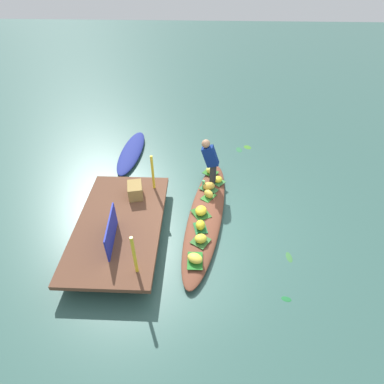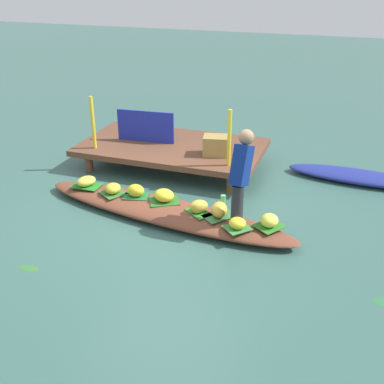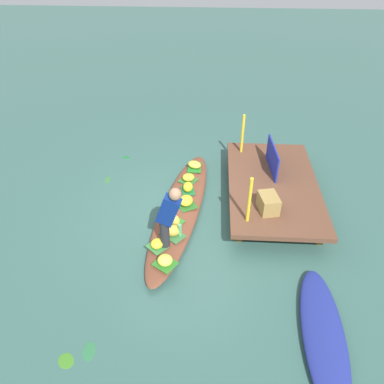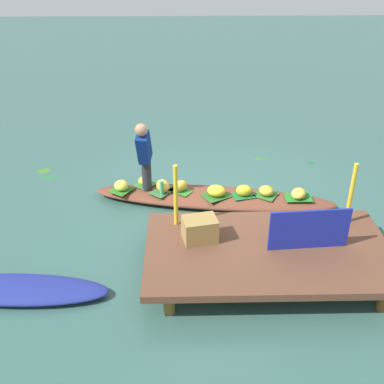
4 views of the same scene
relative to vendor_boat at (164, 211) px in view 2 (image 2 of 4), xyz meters
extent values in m
plane|color=#355C53|center=(0.00, 0.00, -0.10)|extent=(40.00, 40.00, 0.00)
cube|color=brown|center=(-0.59, 1.85, 0.25)|extent=(3.20, 1.80, 0.10)
cylinder|color=brown|center=(-1.87, 1.13, 0.05)|extent=(0.14, 0.14, 0.30)
cylinder|color=brown|center=(0.69, 1.13, 0.05)|extent=(0.14, 0.14, 0.30)
cylinder|color=brown|center=(-1.87, 2.57, 0.05)|extent=(0.14, 0.14, 0.30)
cylinder|color=brown|center=(0.69, 2.57, 0.05)|extent=(0.14, 0.14, 0.30)
ellipsoid|color=brown|center=(0.00, 0.00, 0.00)|extent=(4.09, 1.34, 0.20)
ellipsoid|color=navy|center=(2.62, 2.22, -0.01)|extent=(2.38, 0.73, 0.17)
cube|color=#346C2E|center=(-0.85, 0.10, 0.10)|extent=(0.46, 0.46, 0.01)
ellipsoid|color=gold|center=(-0.85, 0.10, 0.18)|extent=(0.30, 0.32, 0.15)
cube|color=#3A7C3C|center=(1.16, -0.30, 0.10)|extent=(0.42, 0.42, 0.01)
ellipsoid|color=yellow|center=(1.16, -0.30, 0.17)|extent=(0.29, 0.28, 0.14)
cube|color=#237625|center=(-1.37, 0.20, 0.10)|extent=(0.44, 0.30, 0.01)
ellipsoid|color=yellow|center=(-1.37, 0.20, 0.18)|extent=(0.35, 0.38, 0.15)
cube|color=#1F6831|center=(-0.48, 0.12, 0.10)|extent=(0.41, 0.34, 0.01)
ellipsoid|color=gold|center=(-0.48, 0.12, 0.19)|extent=(0.26, 0.21, 0.19)
cube|color=#307B2B|center=(0.55, -0.07, 0.10)|extent=(0.44, 0.41, 0.01)
ellipsoid|color=gold|center=(0.55, -0.07, 0.20)|extent=(0.32, 0.31, 0.19)
cube|color=#296423|center=(-0.03, 0.11, 0.10)|extent=(0.53, 0.50, 0.01)
ellipsoid|color=yellow|center=(-0.03, 0.11, 0.19)|extent=(0.36, 0.33, 0.18)
cube|color=#2E7524|center=(1.54, -0.12, 0.10)|extent=(0.45, 0.46, 0.01)
ellipsoid|color=#EBE54A|center=(1.54, -0.12, 0.19)|extent=(0.24, 0.25, 0.17)
cube|color=#36703A|center=(0.85, -0.07, 0.10)|extent=(0.49, 0.51, 0.01)
ellipsoid|color=gold|center=(0.85, -0.07, 0.20)|extent=(0.28, 0.35, 0.20)
cylinder|color=#28282D|center=(1.11, -0.17, 0.37)|extent=(0.16, 0.16, 0.55)
cube|color=navy|center=(1.13, -0.08, 0.89)|extent=(0.24, 0.46, 0.58)
sphere|color=#9E7556|center=(1.14, 0.04, 1.23)|extent=(0.20, 0.20, 0.20)
cylinder|color=#55AA65|center=(0.86, 0.06, 0.23)|extent=(0.07, 0.07, 0.26)
cube|color=#1B279D|center=(-1.09, 1.85, 0.58)|extent=(1.05, 0.11, 0.56)
cylinder|color=yellow|center=(-1.79, 1.25, 0.76)|extent=(0.06, 0.06, 0.91)
cylinder|color=yellow|center=(0.61, 1.25, 0.76)|extent=(0.06, 0.06, 0.91)
cube|color=olive|center=(0.30, 1.64, 0.46)|extent=(0.50, 0.40, 0.33)
ellipsoid|color=#336D34|center=(-1.05, -1.73, -0.09)|extent=(0.28, 0.15, 0.01)
camera|label=1|loc=(-5.22, 0.11, 5.13)|focal=29.58mm
camera|label=2|loc=(2.37, -5.59, 3.23)|focal=44.70mm
camera|label=3|loc=(5.72, 0.57, 4.72)|focal=35.19mm
camera|label=4|loc=(0.52, 6.75, 3.89)|focal=43.63mm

